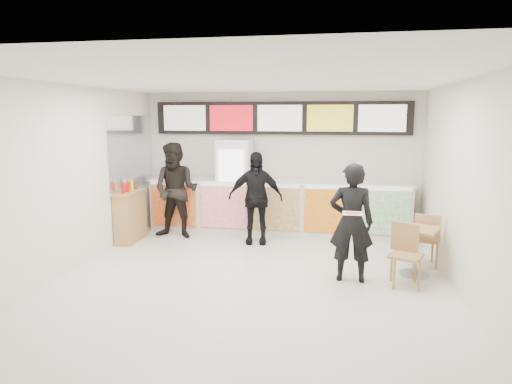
% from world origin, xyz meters
% --- Properties ---
extents(floor, '(7.00, 7.00, 0.00)m').
position_xyz_m(floor, '(0.00, 0.00, 0.00)').
color(floor, beige).
rests_on(floor, ground).
extents(ceiling, '(7.00, 7.00, 0.00)m').
position_xyz_m(ceiling, '(0.00, 0.00, 3.00)').
color(ceiling, white).
rests_on(ceiling, wall_back).
extents(wall_back, '(6.00, 0.00, 6.00)m').
position_xyz_m(wall_back, '(0.00, 3.50, 1.50)').
color(wall_back, silver).
rests_on(wall_back, floor).
extents(wall_left, '(0.00, 7.00, 7.00)m').
position_xyz_m(wall_left, '(-3.00, 0.00, 1.50)').
color(wall_left, silver).
rests_on(wall_left, floor).
extents(wall_right, '(0.00, 7.00, 7.00)m').
position_xyz_m(wall_right, '(3.00, 0.00, 1.50)').
color(wall_right, silver).
rests_on(wall_right, floor).
extents(service_counter, '(5.56, 0.77, 1.14)m').
position_xyz_m(service_counter, '(0.00, 3.09, 0.57)').
color(service_counter, silver).
rests_on(service_counter, floor).
extents(menu_board, '(5.50, 0.14, 0.70)m').
position_xyz_m(menu_board, '(0.00, 3.41, 2.45)').
color(menu_board, black).
rests_on(menu_board, wall_back).
extents(drinks_fridge, '(0.70, 0.67, 2.00)m').
position_xyz_m(drinks_fridge, '(-0.93, 3.11, 1.00)').
color(drinks_fridge, white).
rests_on(drinks_fridge, floor).
extents(mirror_panel, '(0.01, 2.00, 1.50)m').
position_xyz_m(mirror_panel, '(-2.99, 2.45, 1.75)').
color(mirror_panel, '#B2B7BF').
rests_on(mirror_panel, wall_left).
extents(customer_main, '(0.67, 0.44, 1.82)m').
position_xyz_m(customer_main, '(1.48, 0.43, 0.91)').
color(customer_main, black).
rests_on(customer_main, floor).
extents(customer_left, '(0.99, 0.79, 1.97)m').
position_xyz_m(customer_left, '(-2.00, 2.36, 0.98)').
color(customer_left, black).
rests_on(customer_left, floor).
extents(customer_mid, '(1.11, 0.57, 1.82)m').
position_xyz_m(customer_mid, '(-0.32, 2.23, 0.91)').
color(customer_mid, black).
rests_on(customer_mid, floor).
extents(pizza_slice, '(0.36, 0.36, 0.02)m').
position_xyz_m(pizza_slice, '(1.48, -0.02, 1.16)').
color(pizza_slice, beige).
rests_on(pizza_slice, customer_main).
extents(cafe_table, '(1.01, 1.61, 0.92)m').
position_xyz_m(cafe_table, '(2.50, 0.85, 0.54)').
color(cafe_table, '#B57D52').
rests_on(cafe_table, floor).
extents(condiment_ledge, '(0.37, 0.91, 1.21)m').
position_xyz_m(condiment_ledge, '(-2.82, 1.93, 0.52)').
color(condiment_ledge, '#B57D52').
rests_on(condiment_ledge, floor).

